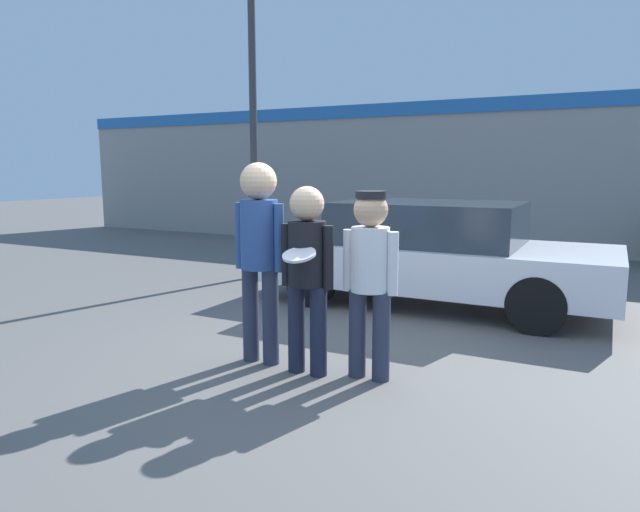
{
  "coord_description": "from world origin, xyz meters",
  "views": [
    {
      "loc": [
        2.13,
        -4.53,
        1.79
      ],
      "look_at": [
        -0.19,
        -0.04,
        1.02
      ],
      "focal_mm": 32.0,
      "sensor_mm": 36.0,
      "label": 1
    }
  ],
  "objects_px": {
    "parked_car_near": "(432,252)",
    "street_lamp": "(262,38)",
    "person_left": "(259,243)",
    "person_right": "(370,269)",
    "person_middle_with_frisbee": "(307,265)"
  },
  "relations": [
    {
      "from": "person_right",
      "to": "parked_car_near",
      "type": "height_order",
      "value": "person_right"
    },
    {
      "from": "parked_car_near",
      "to": "street_lamp",
      "type": "xyz_separation_m",
      "value": [
        -2.96,
        0.52,
        3.11
      ]
    },
    {
      "from": "person_left",
      "to": "street_lamp",
      "type": "relative_size",
      "value": 0.29
    },
    {
      "from": "person_left",
      "to": "person_right",
      "type": "height_order",
      "value": "person_left"
    },
    {
      "from": "person_left",
      "to": "parked_car_near",
      "type": "xyz_separation_m",
      "value": [
        0.74,
        3.01,
        -0.43
      ]
    },
    {
      "from": "parked_car_near",
      "to": "street_lamp",
      "type": "relative_size",
      "value": 0.72
    },
    {
      "from": "person_right",
      "to": "parked_car_near",
      "type": "xyz_separation_m",
      "value": [
        -0.31,
        2.94,
        -0.26
      ]
    },
    {
      "from": "person_middle_with_frisbee",
      "to": "person_right",
      "type": "xyz_separation_m",
      "value": [
        0.53,
        0.14,
        -0.02
      ]
    },
    {
      "from": "person_middle_with_frisbee",
      "to": "parked_car_near",
      "type": "distance_m",
      "value": 3.1
    },
    {
      "from": "person_left",
      "to": "street_lamp",
      "type": "bearing_deg",
      "value": 122.08
    },
    {
      "from": "person_middle_with_frisbee",
      "to": "street_lamp",
      "type": "relative_size",
      "value": 0.26
    },
    {
      "from": "person_left",
      "to": "parked_car_near",
      "type": "height_order",
      "value": "person_left"
    },
    {
      "from": "person_middle_with_frisbee",
      "to": "parked_car_near",
      "type": "xyz_separation_m",
      "value": [
        0.22,
        3.08,
        -0.28
      ]
    },
    {
      "from": "person_left",
      "to": "person_right",
      "type": "relative_size",
      "value": 1.15
    },
    {
      "from": "street_lamp",
      "to": "person_left",
      "type": "bearing_deg",
      "value": -57.92
    }
  ]
}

